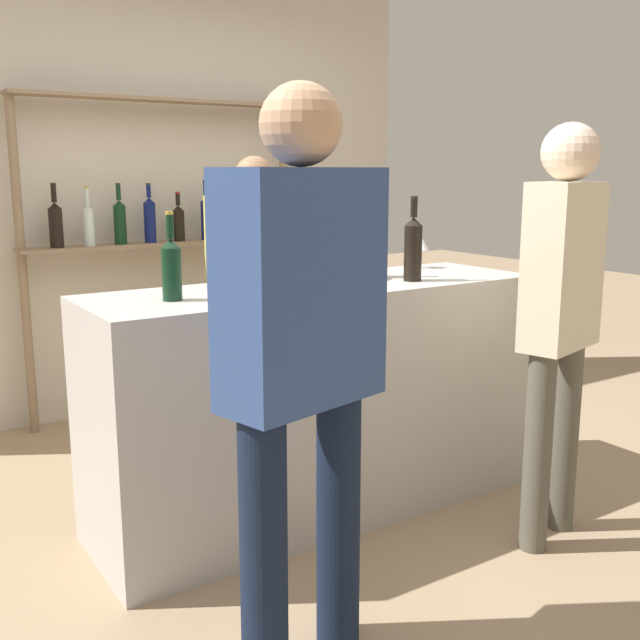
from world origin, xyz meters
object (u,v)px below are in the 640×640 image
counter_bottle_3 (171,267)px  customer_left (302,345)px  ice_bucket (328,256)px  counter_bottle_1 (413,247)px  counter_bottle_2 (272,257)px  counter_bottle_4 (222,255)px  server_behind_counter (256,282)px  wine_glass (420,243)px  counter_bottle_0 (365,245)px  customer_right (561,299)px

counter_bottle_3 → customer_left: size_ratio=0.19×
counter_bottle_3 → ice_bucket: 0.81m
counter_bottle_1 → counter_bottle_2: counter_bottle_1 is taller
counter_bottle_4 → ice_bucket: (0.50, -0.03, -0.03)m
ice_bucket → server_behind_counter: size_ratio=0.13×
server_behind_counter → ice_bucket: bearing=7.9°
wine_glass → ice_bucket: (-0.59, -0.07, -0.02)m
counter_bottle_0 → server_behind_counter: bearing=97.8°
counter_bottle_3 → customer_left: customer_left is taller
counter_bottle_4 → customer_right: customer_right is taller
counter_bottle_0 → customer_left: 1.33m
counter_bottle_2 → customer_right: bearing=-36.2°
counter_bottle_4 → wine_glass: size_ratio=2.17×
wine_glass → customer_left: bearing=-141.7°
counter_bottle_1 → counter_bottle_3: (-1.07, 0.10, -0.02)m
counter_bottle_3 → wine_glass: counter_bottle_3 is taller
wine_glass → ice_bucket: bearing=-173.0°
counter_bottle_2 → customer_right: customer_right is taller
counter_bottle_0 → customer_right: size_ratio=0.22×
counter_bottle_0 → counter_bottle_4: 0.67m
wine_glass → counter_bottle_3: bearing=-170.9°
customer_right → customer_left: bearing=81.1°
counter_bottle_0 → counter_bottle_2: (-0.57, -0.16, -0.00)m
server_behind_counter → customer_left: bearing=-12.5°
counter_bottle_2 → counter_bottle_4: size_ratio=1.02×
counter_bottle_0 → counter_bottle_3: size_ratio=1.10×
counter_bottle_4 → customer_left: size_ratio=0.21×
counter_bottle_0 → customer_left: customer_left is taller
counter_bottle_0 → wine_glass: bearing=15.5°
wine_glass → ice_bucket: 0.60m
wine_glass → customer_right: (-0.09, -0.94, -0.14)m
ice_bucket → customer_left: size_ratio=0.12×
counter_bottle_3 → counter_bottle_2: bearing=-7.7°
customer_left → server_behind_counter: (0.81, 1.77, -0.10)m
counter_bottle_1 → server_behind_counter: size_ratio=0.23×
counter_bottle_4 → server_behind_counter: size_ratio=0.23×
counter_bottle_0 → wine_glass: 0.44m
counter_bottle_2 → ice_bucket: size_ratio=1.72×
counter_bottle_1 → customer_left: customer_left is taller
counter_bottle_2 → customer_left: customer_left is taller
counter_bottle_3 → server_behind_counter: server_behind_counter is taller
customer_right → ice_bucket: bearing=15.6°
ice_bucket → customer_right: customer_right is taller
wine_glass → server_behind_counter: size_ratio=0.10×
counter_bottle_0 → ice_bucket: 0.18m
counter_bottle_1 → counter_bottle_4: 0.82m
ice_bucket → customer_left: (-0.75, -0.99, -0.11)m
counter_bottle_4 → customer_left: (-0.25, -1.02, -0.14)m
counter_bottle_0 → counter_bottle_1: 0.23m
counter_bottle_0 → customer_right: bearing=-67.8°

